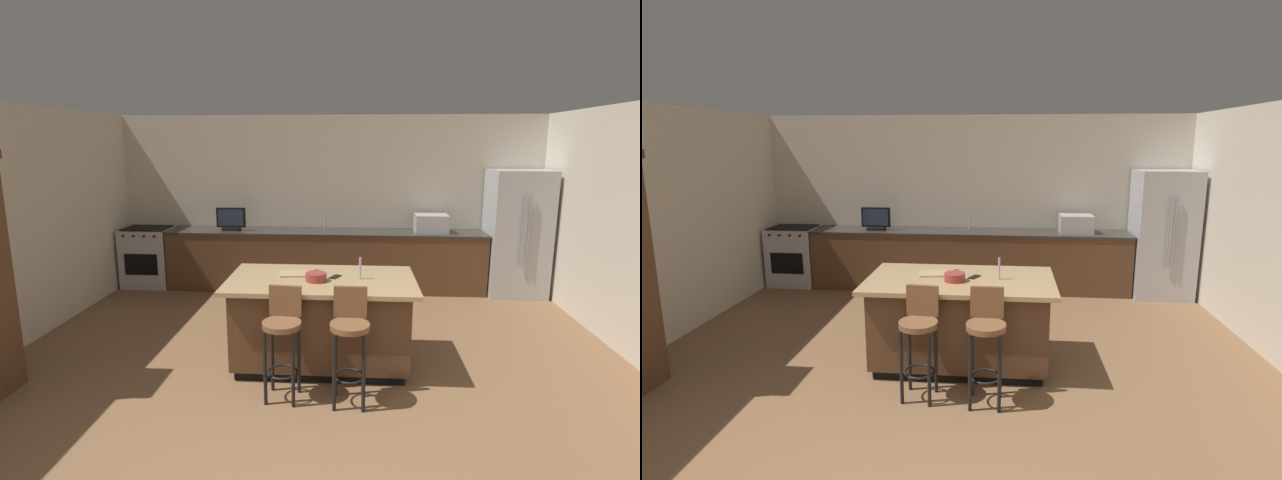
% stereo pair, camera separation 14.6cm
% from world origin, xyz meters
% --- Properties ---
extents(wall_back, '(7.00, 0.12, 2.64)m').
position_xyz_m(wall_back, '(0.00, 5.12, 1.32)').
color(wall_back, beige).
rests_on(wall_back, ground_plane).
extents(wall_left, '(0.12, 5.52, 2.64)m').
position_xyz_m(wall_left, '(-3.30, 2.56, 1.32)').
color(wall_left, beige).
rests_on(wall_left, ground_plane).
extents(counter_back, '(4.81, 0.62, 0.91)m').
position_xyz_m(counter_back, '(-0.05, 4.74, 0.46)').
color(counter_back, brown).
rests_on(counter_back, ground_plane).
extents(kitchen_island, '(1.85, 1.06, 0.91)m').
position_xyz_m(kitchen_island, '(0.07, 2.17, 0.46)').
color(kitchen_island, black).
rests_on(kitchen_island, ground_plane).
extents(refrigerator, '(0.83, 0.75, 1.84)m').
position_xyz_m(refrigerator, '(2.78, 4.69, 0.92)').
color(refrigerator, '#B7BABF').
rests_on(refrigerator, ground_plane).
extents(range_oven, '(0.73, 0.63, 0.93)m').
position_xyz_m(range_oven, '(-2.83, 4.74, 0.46)').
color(range_oven, '#B7BABF').
rests_on(range_oven, ground_plane).
extents(microwave, '(0.48, 0.36, 0.27)m').
position_xyz_m(microwave, '(1.55, 4.74, 1.04)').
color(microwave, '#B7BABF').
rests_on(microwave, counter_back).
extents(tv_monitor, '(0.44, 0.16, 0.35)m').
position_xyz_m(tv_monitor, '(-1.47, 4.69, 1.07)').
color(tv_monitor, black).
rests_on(tv_monitor, counter_back).
extents(sink_faucet_back, '(0.02, 0.02, 0.24)m').
position_xyz_m(sink_faucet_back, '(-0.05, 4.84, 1.03)').
color(sink_faucet_back, '#B2B2B7').
rests_on(sink_faucet_back, counter_back).
extents(sink_faucet_island, '(0.02, 0.02, 0.22)m').
position_xyz_m(sink_faucet_island, '(0.45, 2.17, 1.02)').
color(sink_faucet_island, '#B2B2B7').
rests_on(sink_faucet_island, kitchen_island).
extents(bar_stool_left, '(0.34, 0.35, 1.00)m').
position_xyz_m(bar_stool_left, '(-0.22, 1.50, 0.60)').
color(bar_stool_left, brown).
rests_on(bar_stool_left, ground_plane).
extents(bar_stool_right, '(0.34, 0.34, 1.01)m').
position_xyz_m(bar_stool_right, '(0.36, 1.46, 0.61)').
color(bar_stool_right, brown).
rests_on(bar_stool_right, ground_plane).
extents(fruit_bowl, '(0.20, 0.20, 0.08)m').
position_xyz_m(fruit_bowl, '(0.03, 2.08, 0.95)').
color(fruit_bowl, '#993833').
rests_on(fruit_bowl, kitchen_island).
extents(cell_phone, '(0.13, 0.17, 0.01)m').
position_xyz_m(cell_phone, '(0.21, 2.23, 0.91)').
color(cell_phone, black).
rests_on(cell_phone, kitchen_island).
extents(tv_remote, '(0.05, 0.17, 0.02)m').
position_xyz_m(tv_remote, '(0.01, 2.35, 0.92)').
color(tv_remote, black).
rests_on(tv_remote, kitchen_island).
extents(cutting_board, '(0.32, 0.27, 0.02)m').
position_xyz_m(cutting_board, '(-0.21, 2.30, 0.91)').
color(cutting_board, tan).
rests_on(cutting_board, kitchen_island).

